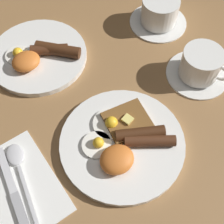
% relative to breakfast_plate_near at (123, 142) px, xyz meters
% --- Properties ---
extents(ground_plane, '(3.00, 3.00, 0.00)m').
position_rel_breakfast_plate_near_xyz_m(ground_plane, '(-0.00, 0.00, -0.01)').
color(ground_plane, olive).
extents(breakfast_plate_near, '(0.27, 0.27, 0.05)m').
position_rel_breakfast_plate_near_xyz_m(breakfast_plate_near, '(0.00, 0.00, 0.00)').
color(breakfast_plate_near, white).
rests_on(breakfast_plate_near, ground_plane).
extents(breakfast_plate_far, '(0.25, 0.25, 0.05)m').
position_rel_breakfast_plate_near_xyz_m(breakfast_plate_far, '(-0.06, 0.31, -0.00)').
color(breakfast_plate_far, white).
rests_on(breakfast_plate_far, ground_plane).
extents(teacup_near, '(0.15, 0.15, 0.08)m').
position_rel_breakfast_plate_near_xyz_m(teacup_near, '(0.26, 0.07, 0.02)').
color(teacup_near, white).
rests_on(teacup_near, ground_plane).
extents(teacup_far, '(0.16, 0.16, 0.08)m').
position_rel_breakfast_plate_near_xyz_m(teacup_far, '(0.28, 0.26, 0.02)').
color(teacup_far, white).
rests_on(teacup_far, ground_plane).
extents(napkin, '(0.16, 0.22, 0.01)m').
position_rel_breakfast_plate_near_xyz_m(napkin, '(-0.23, 0.03, -0.01)').
color(napkin, white).
rests_on(napkin, ground_plane).
extents(knife, '(0.03, 0.19, 0.01)m').
position_rel_breakfast_plate_near_xyz_m(knife, '(-0.24, 0.02, -0.01)').
color(knife, silver).
rests_on(knife, napkin).
extents(spoon, '(0.04, 0.18, 0.01)m').
position_rel_breakfast_plate_near_xyz_m(spoon, '(-0.21, 0.07, -0.00)').
color(spoon, silver).
rests_on(spoon, napkin).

